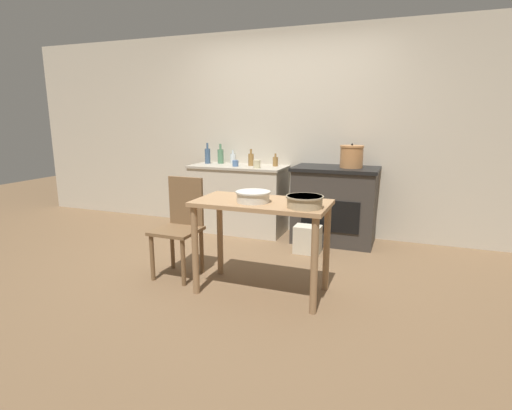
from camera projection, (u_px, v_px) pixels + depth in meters
ground_plane at (240, 270)px, 3.95m from camera, size 14.00×14.00×0.00m
wall_back at (288, 133)px, 5.12m from camera, size 8.00×0.07×2.55m
counter_cabinet at (239, 199)px, 5.22m from camera, size 1.24×0.57×0.87m
stove at (335, 205)px, 4.76m from camera, size 0.98×0.61×0.91m
work_table at (262, 217)px, 3.33m from camera, size 1.11×0.57×0.80m
chair at (181, 224)px, 3.75m from camera, size 0.41×0.41×0.93m
flour_sack at (308, 239)px, 4.42m from camera, size 0.29×0.20×0.31m
stock_pot at (352, 157)px, 4.58m from camera, size 0.27×0.27×0.28m
mixing_bowl_large at (305, 201)px, 3.04m from camera, size 0.29×0.29×0.09m
mixing_bowl_small at (253, 196)px, 3.25m from camera, size 0.29×0.29×0.09m
bottle_far_left at (221, 156)px, 5.34m from camera, size 0.08×0.08×0.26m
bottle_left at (251, 159)px, 5.09m from camera, size 0.07×0.07×0.21m
bottle_mid_left at (233, 158)px, 5.37m from camera, size 0.07×0.07×0.18m
bottle_center_left at (208, 156)px, 5.33m from camera, size 0.07×0.07×0.27m
bottle_center at (275, 161)px, 5.05m from camera, size 0.07×0.07×0.16m
cup_center_right at (257, 164)px, 4.86m from camera, size 0.09×0.09×0.10m
cup_mid_right at (235, 163)px, 5.04m from camera, size 0.08×0.08×0.08m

